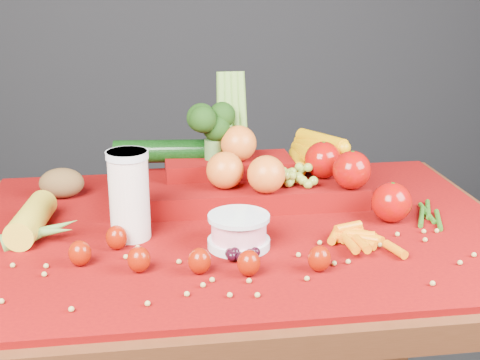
{
  "coord_description": "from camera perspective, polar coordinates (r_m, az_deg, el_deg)",
  "views": [
    {
      "loc": [
        -0.18,
        -1.21,
        1.26
      ],
      "look_at": [
        0.0,
        0.02,
        0.85
      ],
      "focal_mm": 50.0,
      "sensor_mm": 36.0,
      "label": 1
    }
  ],
  "objects": [
    {
      "name": "table",
      "position": [
        1.37,
        0.12,
        -8.04
      ],
      "size": [
        1.1,
        0.8,
        0.75
      ],
      "color": "#3B1D0D",
      "rests_on": "ground"
    },
    {
      "name": "red_cloth",
      "position": [
        1.33,
        0.12,
        -4.13
      ],
      "size": [
        1.05,
        0.75,
        0.01
      ],
      "primitive_type": "cube",
      "color": "#740603",
      "rests_on": "table"
    },
    {
      "name": "milk_glass",
      "position": [
        1.25,
        -9.45,
        -1.02
      ],
      "size": [
        0.08,
        0.08,
        0.17
      ],
      "rotation": [
        0.0,
        0.0,
        -0.05
      ],
      "color": "silver",
      "rests_on": "red_cloth"
    },
    {
      "name": "yogurt_bowl",
      "position": [
        1.21,
        -0.11,
        -4.28
      ],
      "size": [
        0.11,
        0.11,
        0.06
      ],
      "rotation": [
        0.0,
        0.0,
        0.39
      ],
      "color": "silver",
      "rests_on": "red_cloth"
    },
    {
      "name": "strawberry_scatter",
      "position": [
        1.14,
        -4.93,
        -6.28
      ],
      "size": [
        0.44,
        0.18,
        0.05
      ],
      "color": "#931300",
      "rests_on": "red_cloth"
    },
    {
      "name": "dark_grape_cluster",
      "position": [
        1.17,
        0.28,
        -6.36
      ],
      "size": [
        0.06,
        0.05,
        0.03
      ],
      "primitive_type": null,
      "color": "black",
      "rests_on": "red_cloth"
    },
    {
      "name": "soybean_scatter",
      "position": [
        1.14,
        1.59,
        -7.43
      ],
      "size": [
        0.84,
        0.24,
        0.01
      ],
      "primitive_type": null,
      "color": "tan",
      "rests_on": "red_cloth"
    },
    {
      "name": "corn_ear",
      "position": [
        1.31,
        -16.86,
        -3.97
      ],
      "size": [
        0.2,
        0.24,
        0.06
      ],
      "rotation": [
        0.0,
        0.0,
        1.45
      ],
      "color": "yellow",
      "rests_on": "red_cloth"
    },
    {
      "name": "potato",
      "position": [
        1.52,
        -14.98,
        -0.25
      ],
      "size": [
        0.1,
        0.07,
        0.07
      ],
      "primitive_type": "ellipsoid",
      "color": "brown",
      "rests_on": "red_cloth"
    },
    {
      "name": "baby_carrot_pile",
      "position": [
        1.24,
        10.32,
        -4.94
      ],
      "size": [
        0.17,
        0.17,
        0.03
      ],
      "primitive_type": null,
      "color": "orange",
      "rests_on": "red_cloth"
    },
    {
      "name": "green_bean_pile",
      "position": [
        1.42,
        15.8,
        -2.87
      ],
      "size": [
        0.14,
        0.12,
        0.01
      ],
      "primitive_type": null,
      "color": "#275914",
      "rests_on": "red_cloth"
    },
    {
      "name": "produce_mound",
      "position": [
        1.45,
        1.18,
        0.67
      ],
      "size": [
        0.59,
        0.36,
        0.27
      ],
      "color": "#740603",
      "rests_on": "red_cloth"
    }
  ]
}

